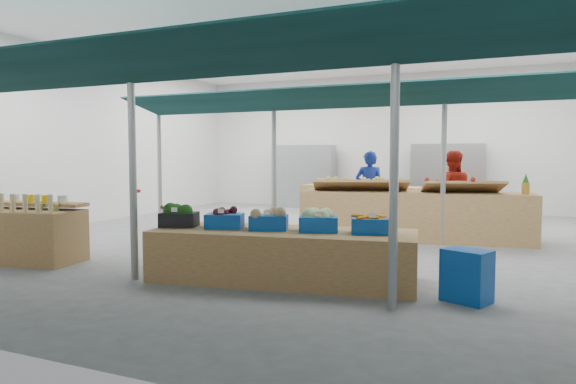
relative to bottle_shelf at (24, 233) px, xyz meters
name	(u,v)px	position (x,y,z in m)	size (l,w,h in m)	color
floor	(309,240)	(3.42, 3.72, -0.45)	(13.00, 13.00, 0.00)	#5F5F61
hall	(333,112)	(3.42, 5.16, 2.20)	(13.00, 13.00, 13.00)	silver
pole_grid	(314,147)	(4.17, 1.97, 1.36)	(10.00, 4.60, 3.00)	gray
awnings	(314,86)	(4.17, 1.97, 2.33)	(9.50, 7.08, 0.30)	black
back_shelving_left	(303,177)	(0.92, 9.72, 0.55)	(2.00, 0.50, 2.00)	#B23F33
back_shelving_right	(447,179)	(5.42, 9.72, 0.55)	(2.00, 0.50, 2.00)	#B23F33
bottle_shelf	(24,233)	(0.00, 0.00, 0.00)	(1.95, 1.35, 1.10)	brown
veg_counter	(283,255)	(4.29, 0.45, -0.11)	(3.50, 1.17, 0.68)	brown
fruit_counter	(414,216)	(5.33, 4.63, 0.03)	(4.47, 1.06, 0.96)	brown
far_counter	(384,202)	(3.96, 8.04, -0.02)	(4.73, 0.95, 0.85)	brown
crate_stack	(467,276)	(6.64, 0.37, -0.15)	(0.50, 0.35, 0.61)	#0E459D
vendor_left	(369,190)	(4.13, 5.73, 0.45)	(0.65, 0.43, 1.79)	navy
vendor_right	(452,192)	(5.93, 5.73, 0.45)	(0.87, 0.68, 1.79)	#AB2115
crate_broccoli	(179,215)	(2.80, 0.22, 0.39)	(0.58, 0.49, 0.35)	black
crate_beets	(225,219)	(3.48, 0.32, 0.37)	(0.58, 0.49, 0.29)	#0E459D
crate_celeriac	(269,219)	(4.10, 0.42, 0.38)	(0.58, 0.49, 0.31)	#0E459D
crate_cabbage	(319,220)	(4.77, 0.53, 0.39)	(0.58, 0.49, 0.35)	#0E459D
crate_carrots	(371,225)	(5.45, 0.64, 0.34)	(0.58, 0.49, 0.29)	#0E459D
sparrow	(165,210)	(2.67, 0.08, 0.48)	(0.12, 0.09, 0.11)	brown
pole_ribbon	(137,192)	(1.46, 0.94, 0.63)	(0.12, 0.12, 0.28)	red
apple_heap_yellow	(361,183)	(4.29, 4.37, 0.68)	(2.02, 1.22, 0.27)	#997247
apple_heap_red	(463,184)	(6.24, 4.66, 0.68)	(1.64, 1.10, 0.27)	#997247
pineapple	(526,184)	(7.34, 4.82, 0.69)	(0.14, 0.14, 0.39)	#8C6019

